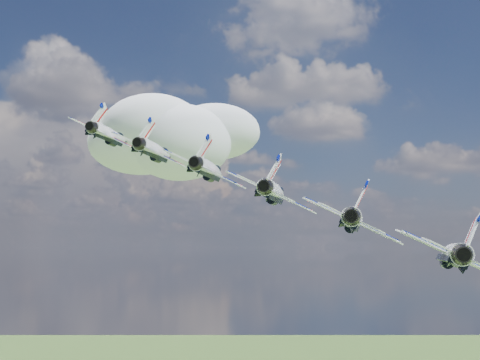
{
  "coord_description": "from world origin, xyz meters",
  "views": [
    {
      "loc": [
        18.41,
        -68.31,
        130.45
      ],
      "look_at": [
        22.26,
        11.53,
        138.57
      ],
      "focal_mm": 50.0,
      "sensor_mm": 36.0,
      "label": 1
    }
  ],
  "objects_px": {
    "jet_2": "(209,169)",
    "jet_5": "(453,254)",
    "jet_0": "(110,135)",
    "jet_4": "(353,219)",
    "jet_1": "(155,151)",
    "jet_3": "(274,192)"
  },
  "relations": [
    {
      "from": "jet_0",
      "to": "jet_4",
      "type": "xyz_separation_m",
      "value": [
        29.68,
        -31.22,
        -13.89
      ]
    },
    {
      "from": "jet_3",
      "to": "jet_5",
      "type": "relative_size",
      "value": 1.0
    },
    {
      "from": "jet_1",
      "to": "jet_3",
      "type": "bearing_deg",
      "value": -32.6
    },
    {
      "from": "jet_4",
      "to": "jet_0",
      "type": "bearing_deg",
      "value": 147.4
    },
    {
      "from": "jet_4",
      "to": "jet_5",
      "type": "height_order",
      "value": "jet_4"
    },
    {
      "from": "jet_3",
      "to": "jet_4",
      "type": "relative_size",
      "value": 1.0
    },
    {
      "from": "jet_0",
      "to": "jet_2",
      "type": "relative_size",
      "value": 1.0
    },
    {
      "from": "jet_2",
      "to": "jet_5",
      "type": "distance_m",
      "value": 33.95
    },
    {
      "from": "jet_1",
      "to": "jet_4",
      "type": "distance_m",
      "value": 33.95
    },
    {
      "from": "jet_1",
      "to": "jet_4",
      "type": "bearing_deg",
      "value": -32.6
    },
    {
      "from": "jet_1",
      "to": "jet_2",
      "type": "distance_m",
      "value": 11.32
    },
    {
      "from": "jet_3",
      "to": "jet_5",
      "type": "distance_m",
      "value": 22.63
    },
    {
      "from": "jet_4",
      "to": "jet_5",
      "type": "bearing_deg",
      "value": -32.6
    },
    {
      "from": "jet_3",
      "to": "jet_4",
      "type": "bearing_deg",
      "value": -32.6
    },
    {
      "from": "jet_4",
      "to": "jet_5",
      "type": "distance_m",
      "value": 11.32
    },
    {
      "from": "jet_0",
      "to": "jet_4",
      "type": "distance_m",
      "value": 45.26
    },
    {
      "from": "jet_0",
      "to": "jet_2",
      "type": "xyz_separation_m",
      "value": [
        14.84,
        -15.61,
        -6.95
      ]
    },
    {
      "from": "jet_2",
      "to": "jet_5",
      "type": "bearing_deg",
      "value": -32.6
    },
    {
      "from": "jet_0",
      "to": "jet_1",
      "type": "distance_m",
      "value": 11.32
    },
    {
      "from": "jet_5",
      "to": "jet_1",
      "type": "bearing_deg",
      "value": 147.4
    },
    {
      "from": "jet_3",
      "to": "jet_4",
      "type": "xyz_separation_m",
      "value": [
        7.42,
        -7.81,
        -3.47
      ]
    },
    {
      "from": "jet_0",
      "to": "jet_4",
      "type": "bearing_deg",
      "value": -32.6
    }
  ]
}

